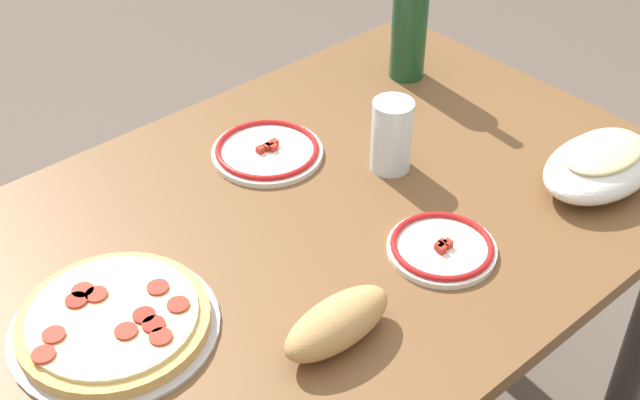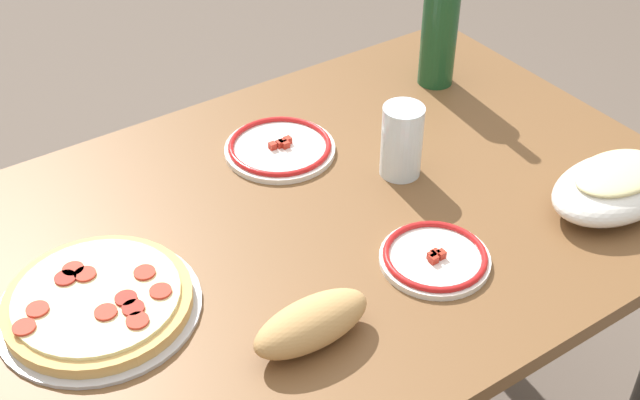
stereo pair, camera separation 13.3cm
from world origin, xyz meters
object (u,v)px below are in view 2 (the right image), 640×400
object	(u,v)px
baked_pasta_dish	(615,185)
water_glass	(402,141)
wine_bottle	(440,20)
side_plate_far	(280,148)
dining_table	(320,271)
pepperoni_pizza	(97,300)
side_plate_near	(435,258)
bread_loaf	(312,323)

from	to	relation	value
baked_pasta_dish	water_glass	size ratio (longest dim) A/B	1.86
wine_bottle	side_plate_far	world-z (taller)	wine_bottle
dining_table	pepperoni_pizza	size ratio (longest dim) A/B	4.25
pepperoni_pizza	wine_bottle	xyz separation A→B (m)	(-0.80, -0.22, 0.12)
pepperoni_pizza	side_plate_near	distance (m)	0.49
dining_table	pepperoni_pizza	xyz separation A→B (m)	(0.38, -0.00, 0.14)
side_plate_near	bread_loaf	distance (m)	0.24
baked_pasta_dish	side_plate_far	xyz separation A→B (m)	(0.36, -0.43, -0.03)
wine_bottle	side_plate_far	distance (m)	0.41
baked_pasta_dish	pepperoni_pizza	bearing A→B (deg)	-17.71
side_plate_near	dining_table	bearing A→B (deg)	-67.31
pepperoni_pizza	side_plate_near	world-z (taller)	pepperoni_pizza
bread_loaf	side_plate_far	bearing A→B (deg)	-116.53
water_glass	side_plate_near	distance (m)	0.24
bread_loaf	side_plate_near	bearing A→B (deg)	-173.47
pepperoni_pizza	baked_pasta_dish	distance (m)	0.82
water_glass	wine_bottle	bearing A→B (deg)	-141.00
pepperoni_pizza	wine_bottle	distance (m)	0.84
wine_bottle	side_plate_near	size ratio (longest dim) A/B	1.94
baked_pasta_dish	bread_loaf	distance (m)	0.57
water_glass	side_plate_far	world-z (taller)	water_glass
dining_table	water_glass	distance (m)	0.26
water_glass	side_plate_near	size ratio (longest dim) A/B	0.77
dining_table	bread_loaf	bearing A→B (deg)	53.48
side_plate_near	side_plate_far	xyz separation A→B (m)	(0.04, -0.38, -0.00)
pepperoni_pizza	water_glass	xyz separation A→B (m)	(-0.55, -0.01, 0.05)
water_glass	side_plate_near	xyz separation A→B (m)	(0.10, 0.21, -0.06)
baked_pasta_dish	bread_loaf	bearing A→B (deg)	-2.80
side_plate_near	side_plate_far	bearing A→B (deg)	-84.09
dining_table	water_glass	world-z (taller)	water_glass
baked_pasta_dish	wine_bottle	bearing A→B (deg)	-92.62
dining_table	side_plate_far	world-z (taller)	side_plate_far
water_glass	bread_loaf	xyz separation A→B (m)	(0.34, 0.24, -0.03)
baked_pasta_dish	side_plate_near	world-z (taller)	baked_pasta_dish
wine_bottle	side_plate_near	bearing A→B (deg)	49.73
baked_pasta_dish	water_glass	world-z (taller)	water_glass
dining_table	side_plate_near	bearing A→B (deg)	112.69
dining_table	wine_bottle	bearing A→B (deg)	-152.67
side_plate_far	water_glass	bearing A→B (deg)	129.45
pepperoni_pizza	wine_bottle	size ratio (longest dim) A/B	0.89
wine_bottle	bread_loaf	distance (m)	0.74
side_plate_near	water_glass	bearing A→B (deg)	-115.29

